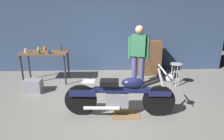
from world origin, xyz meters
TOP-DOWN VIEW (x-y plane):
  - ground_plane at (0.00, 0.00)m, footprint 12.00×12.00m
  - back_wall at (0.00, 2.80)m, footprint 8.00×0.12m
  - workbench at (-1.83, 1.68)m, footprint 1.30×0.64m
  - motorcycle at (0.18, -0.28)m, footprint 2.19×0.60m
  - person_standing at (0.77, 1.19)m, footprint 0.53×0.35m
  - shop_stool at (1.83, 1.24)m, footprint 0.32×0.32m
  - wooden_dresser at (1.28, 2.30)m, footprint 0.80×0.47m
  - drip_tray at (0.29, -0.28)m, footprint 0.56×0.40m
  - storage_bin at (-1.98, 0.93)m, footprint 0.44×0.32m
  - mug_green_speckled at (-1.91, 1.45)m, footprint 0.11×0.08m
  - mug_white_ceramic at (-2.33, 1.64)m, footprint 0.11×0.07m
  - mug_blue_enamel at (-1.65, 1.45)m, footprint 0.12×0.09m
  - mug_orange_travel at (-1.89, 1.91)m, footprint 0.12×0.09m
  - mug_yellow_tall at (-2.06, 1.88)m, footprint 0.11×0.07m
  - bottle at (-1.40, 1.84)m, footprint 0.06×0.06m

SIDE VIEW (x-z plane):
  - ground_plane at x=0.00m, z-range 0.00..0.00m
  - drip_tray at x=0.29m, z-range 0.00..0.01m
  - storage_bin at x=-1.98m, z-range 0.00..0.34m
  - motorcycle at x=0.18m, z-range -0.05..0.95m
  - shop_stool at x=1.83m, z-range 0.18..0.82m
  - wooden_dresser at x=1.28m, z-range 0.00..1.10m
  - workbench at x=-1.83m, z-range 0.34..1.24m
  - person_standing at x=0.77m, z-range 0.09..1.76m
  - mug_blue_enamel at x=-1.65m, z-range 0.90..1.00m
  - mug_white_ceramic at x=-2.33m, z-range 0.90..1.01m
  - mug_yellow_tall at x=-2.06m, z-range 0.90..1.01m
  - mug_green_speckled at x=-1.91m, z-range 0.90..1.01m
  - mug_orange_travel at x=-1.89m, z-range 0.90..1.01m
  - bottle at x=-1.40m, z-range 0.88..1.12m
  - back_wall at x=0.00m, z-range 0.00..3.10m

